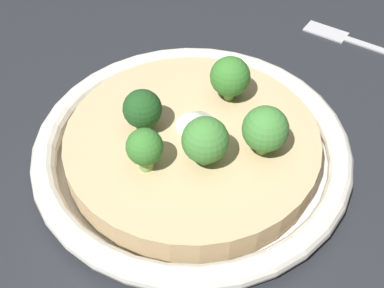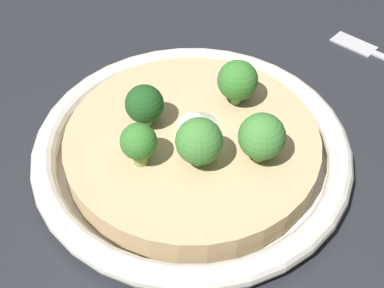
{
  "view_description": "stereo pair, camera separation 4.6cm",
  "coord_description": "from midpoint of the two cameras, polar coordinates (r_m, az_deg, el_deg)",
  "views": [
    {
      "loc": [
        0.3,
        0.11,
        0.35
      ],
      "look_at": [
        0.0,
        0.0,
        0.02
      ],
      "focal_mm": 45.0,
      "sensor_mm": 36.0,
      "label": 1
    },
    {
      "loc": [
        0.28,
        0.15,
        0.35
      ],
      "look_at": [
        0.0,
        0.0,
        0.02
      ],
      "focal_mm": 45.0,
      "sensor_mm": 36.0,
      "label": 2
    }
  ],
  "objects": [
    {
      "name": "cheese_sprinkle",
      "position": [
        0.46,
        3.12,
        2.96
      ],
      "size": [
        0.04,
        0.04,
        0.02
      ],
      "color": "white",
      "rests_on": "risotto_bowl"
    },
    {
      "name": "broccoli_back",
      "position": [
        0.42,
        11.64,
        1.06
      ],
      "size": [
        0.04,
        0.04,
        0.05
      ],
      "color": "#84A856",
      "rests_on": "risotto_bowl"
    },
    {
      "name": "risotto_bowl",
      "position": [
        0.46,
        2.84,
        -0.41
      ],
      "size": [
        0.3,
        0.3,
        0.03
      ],
      "color": "silver",
      "rests_on": "ground_plane"
    },
    {
      "name": "broccoli_back_left",
      "position": [
        0.47,
        8.26,
        7.3
      ],
      "size": [
        0.04,
        0.04,
        0.05
      ],
      "color": "#759E4C",
      "rests_on": "risotto_bowl"
    },
    {
      "name": "ground_plane",
      "position": [
        0.48,
        2.77,
        -1.8
      ],
      "size": [
        6.0,
        6.0,
        0.0
      ],
      "primitive_type": "plane",
      "color": "#23262B"
    },
    {
      "name": "broccoli_front_right",
      "position": [
        0.44,
        -2.69,
        4.52
      ],
      "size": [
        0.04,
        0.04,
        0.04
      ],
      "color": "#668E47",
      "rests_on": "risotto_bowl"
    },
    {
      "name": "broccoli_back_right",
      "position": [
        0.41,
        4.09,
        0.12
      ],
      "size": [
        0.04,
        0.04,
        0.05
      ],
      "color": "#668E47",
      "rests_on": "risotto_bowl"
    },
    {
      "name": "broccoli_right",
      "position": [
        0.41,
        -3.15,
        -0.01
      ],
      "size": [
        0.03,
        0.03,
        0.04
      ],
      "color": "#84A856",
      "rests_on": "risotto_bowl"
    }
  ]
}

